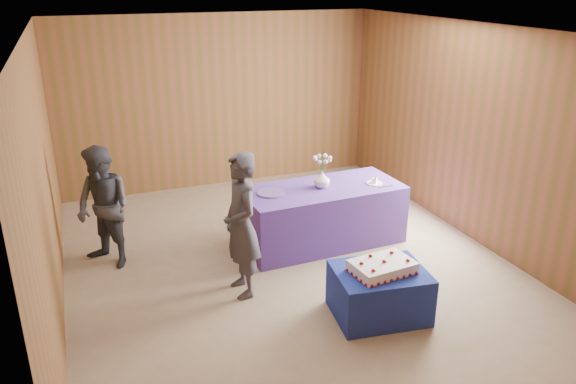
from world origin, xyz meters
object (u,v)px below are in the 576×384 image
sheet_cake (382,267)px  guest_left (241,226)px  vase (322,179)px  serving_table (322,215)px  guest_right (104,208)px  cake_table (379,293)px

sheet_cake → guest_left: size_ratio=0.42×
sheet_cake → vase: (0.14, 1.75, 0.30)m
serving_table → sheet_cake: serving_table is taller
vase → guest_right: 2.61m
cake_table → guest_left: bearing=148.9°
serving_table → guest_left: bearing=-150.3°
serving_table → guest_left: 1.58m
serving_table → guest_right: size_ratio=1.38×
cake_table → serving_table: bearing=92.6°
guest_left → cake_table: bearing=48.3°
guest_left → sheet_cake: bearing=47.9°
serving_table → vase: vase is taller
vase → guest_right: size_ratio=0.14×
serving_table → vase: bearing=136.2°
sheet_cake → vase: 1.78m
vase → sheet_cake: bearing=-94.5°
sheet_cake → vase: size_ratio=3.20×
sheet_cake → guest_right: bearing=133.2°
sheet_cake → guest_right: guest_right is taller
cake_table → guest_right: bearing=147.0°
sheet_cake → cake_table: bearing=99.9°
serving_table → vase: size_ratio=9.61×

